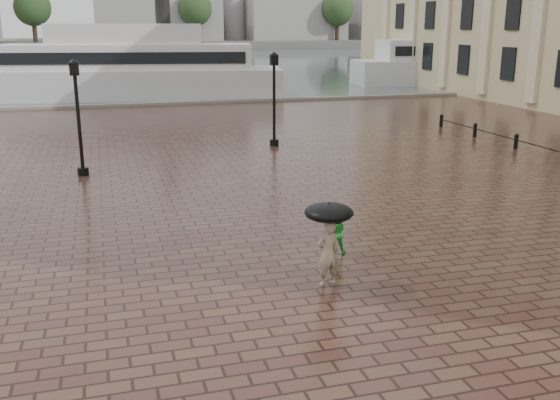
{
  "coord_description": "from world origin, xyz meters",
  "views": [
    {
      "loc": [
        -5.14,
        -15.36,
        5.75
      ],
      "look_at": [
        -0.87,
        -0.49,
        1.4
      ],
      "focal_mm": 40.0,
      "sensor_mm": 36.0,
      "label": 1
    }
  ],
  "objects_px": {
    "child_pedestrian": "(335,232)",
    "ferry_far": "(477,59)",
    "adult_pedestrian": "(328,253)",
    "street_lamps": "(103,100)",
    "ferry_near": "(129,68)"
  },
  "relations": [
    {
      "from": "ferry_near",
      "to": "ferry_far",
      "type": "height_order",
      "value": "ferry_far"
    },
    {
      "from": "child_pedestrian",
      "to": "street_lamps",
      "type": "bearing_deg",
      "value": -54.43
    },
    {
      "from": "street_lamps",
      "to": "ferry_near",
      "type": "bearing_deg",
      "value": 84.06
    },
    {
      "from": "ferry_near",
      "to": "ferry_far",
      "type": "distance_m",
      "value": 34.77
    },
    {
      "from": "street_lamps",
      "to": "child_pedestrian",
      "type": "relative_size",
      "value": 13.49
    },
    {
      "from": "ferry_near",
      "to": "child_pedestrian",
      "type": "bearing_deg",
      "value": -75.41
    },
    {
      "from": "ferry_far",
      "to": "ferry_near",
      "type": "bearing_deg",
      "value": -165.23
    },
    {
      "from": "street_lamps",
      "to": "ferry_far",
      "type": "height_order",
      "value": "ferry_far"
    },
    {
      "from": "adult_pedestrian",
      "to": "ferry_far",
      "type": "distance_m",
      "value": 54.55
    },
    {
      "from": "adult_pedestrian",
      "to": "ferry_near",
      "type": "bearing_deg",
      "value": -94.71
    },
    {
      "from": "adult_pedestrian",
      "to": "ferry_far",
      "type": "height_order",
      "value": "ferry_far"
    },
    {
      "from": "adult_pedestrian",
      "to": "ferry_near",
      "type": "distance_m",
      "value": 40.02
    },
    {
      "from": "child_pedestrian",
      "to": "adult_pedestrian",
      "type": "bearing_deg",
      "value": 81.4
    },
    {
      "from": "adult_pedestrian",
      "to": "child_pedestrian",
      "type": "distance_m",
      "value": 2.09
    },
    {
      "from": "child_pedestrian",
      "to": "ferry_far",
      "type": "distance_m",
      "value": 52.51
    }
  ]
}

